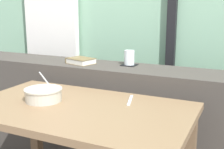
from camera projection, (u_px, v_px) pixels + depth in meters
name	position (u px, v px, depth m)	size (l,w,h in m)	color
curtain_left_panel	(50.00, 1.00, 2.73)	(0.56, 0.06, 2.50)	white
dark_console_ledge	(122.00, 122.00, 2.11)	(2.80, 0.35, 0.81)	#423D38
breakfast_table	(78.00, 127.00, 1.53)	(1.14, 0.67, 0.71)	brown
coaster_square	(129.00, 65.00, 2.06)	(0.10, 0.10, 0.01)	black
juice_glass	(129.00, 58.00, 2.05)	(0.07, 0.07, 0.10)	white
closed_book	(81.00, 61.00, 2.12)	(0.21, 0.18, 0.04)	brown
soup_bowl	(43.00, 95.00, 1.59)	(0.20, 0.20, 0.16)	#BCB7A8
fork_utensil	(130.00, 100.00, 1.60)	(0.02, 0.17, 0.01)	silver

